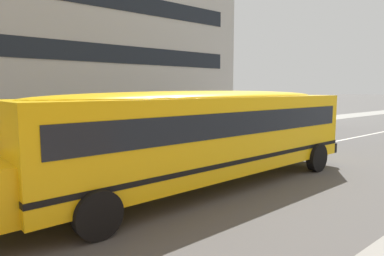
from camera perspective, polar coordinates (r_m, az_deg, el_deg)
The scene contains 5 objects.
ground_plane at distance 12.18m, azimuth -2.01°, elevation -7.51°, with size 400.00×400.00×0.00m, color #54514F.
sidewalk_far at distance 19.30m, azimuth -17.43°, elevation -2.56°, with size 120.00×3.00×0.01m, color gray.
lane_centreline at distance 12.18m, azimuth -2.01°, elevation -7.50°, with size 110.00×0.16×0.01m, color silver.
school_bus at distance 10.05m, azimuth 1.74°, elevation -0.46°, with size 13.09×3.11×2.92m.
parked_car_maroon_past_driveway at distance 28.47m, azimuth 18.60°, elevation 1.94°, with size 3.92×1.92×1.64m.
Camera 1 is at (-7.27, -9.31, 2.95)m, focal length 31.56 mm.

